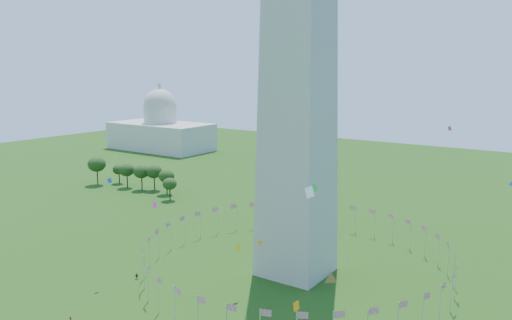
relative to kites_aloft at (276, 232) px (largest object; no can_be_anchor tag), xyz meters
The scene contains 4 objects.
flag_ring 32.18m from the kites_aloft, 111.02° to the left, with size 80.24×80.24×9.00m.
capitol_building 245.98m from the kites_aloft, 140.59° to the left, with size 70.00×35.00×46.00m, color beige, non-canonical shape.
kites_aloft is the anchor object (origin of this frame).
tree_line_west 136.49m from the kites_aloft, 150.48° to the left, with size 55.55×15.44×13.09m.
Camera 1 is at (62.80, -60.94, 53.98)m, focal length 35.00 mm.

